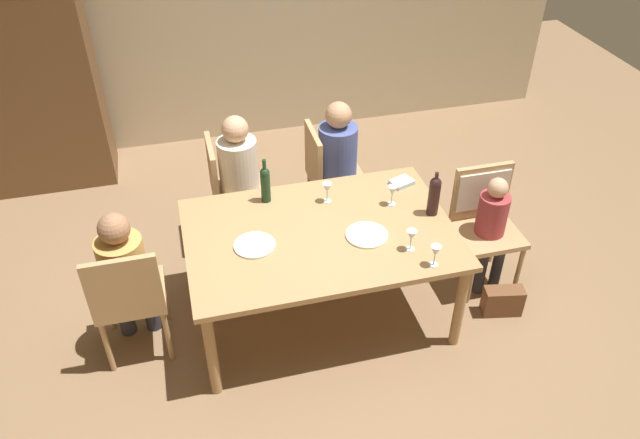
% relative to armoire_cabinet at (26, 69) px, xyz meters
% --- Properties ---
extents(ground_plane, '(10.00, 10.00, 0.00)m').
position_rel_armoire_cabinet_xyz_m(ground_plane, '(1.99, -2.35, -1.10)').
color(ground_plane, '#846647').
extents(rear_room_partition, '(6.40, 0.12, 2.70)m').
position_rel_armoire_cabinet_xyz_m(rear_room_partition, '(1.99, 0.45, 0.25)').
color(rear_room_partition, beige).
rests_on(rear_room_partition, ground_plane).
extents(armoire_cabinet, '(1.18, 0.62, 2.18)m').
position_rel_armoire_cabinet_xyz_m(armoire_cabinet, '(0.00, 0.00, 0.00)').
color(armoire_cabinet, brown).
rests_on(armoire_cabinet, ground_plane).
extents(dining_table, '(1.77, 1.19, 0.73)m').
position_rel_armoire_cabinet_xyz_m(dining_table, '(1.99, -2.35, -0.44)').
color(dining_table, '#A87F51').
rests_on(dining_table, ground_plane).
extents(chair_far_right, '(0.44, 0.44, 0.92)m').
position_rel_armoire_cabinet_xyz_m(chair_far_right, '(2.30, -1.37, -0.56)').
color(chair_far_right, tan).
rests_on(chair_far_right, ground_plane).
extents(chair_far_left, '(0.44, 0.44, 0.92)m').
position_rel_armoire_cabinet_xyz_m(chair_far_left, '(1.50, -1.37, -0.56)').
color(chair_far_left, tan).
rests_on(chair_far_left, ground_plane).
extents(chair_left_end, '(0.44, 0.44, 0.92)m').
position_rel_armoire_cabinet_xyz_m(chair_left_end, '(0.72, -2.43, -0.56)').
color(chair_left_end, tan).
rests_on(chair_left_end, ground_plane).
extents(chair_right_end, '(0.44, 0.46, 0.92)m').
position_rel_armoire_cabinet_xyz_m(chair_right_end, '(3.25, -2.22, -0.50)').
color(chair_right_end, tan).
rests_on(chair_right_end, ground_plane).
extents(person_woman_host, '(0.36, 0.31, 1.14)m').
position_rel_armoire_cabinet_xyz_m(person_woman_host, '(2.41, -1.37, -0.44)').
color(person_woman_host, '#33333D').
rests_on(person_woman_host, ground_plane).
extents(person_man_bearded, '(0.35, 0.30, 1.13)m').
position_rel_armoire_cabinet_xyz_m(person_man_bearded, '(1.61, -1.37, -0.44)').
color(person_man_bearded, '#33333D').
rests_on(person_man_bearded, ground_plane).
extents(person_man_guest, '(0.29, 0.33, 1.10)m').
position_rel_armoire_cabinet_xyz_m(person_man_guest, '(0.72, -2.32, -0.46)').
color(person_man_guest, '#33333D').
rests_on(person_man_guest, ground_plane).
extents(person_child_small, '(0.22, 0.25, 0.94)m').
position_rel_armoire_cabinet_xyz_m(person_child_small, '(3.25, -2.37, -0.54)').
color(person_child_small, '#33333D').
rests_on(person_child_small, ground_plane).
extents(wine_bottle_tall_green, '(0.07, 0.07, 0.34)m').
position_rel_armoire_cabinet_xyz_m(wine_bottle_tall_green, '(1.71, -1.91, -0.22)').
color(wine_bottle_tall_green, '#19381E').
rests_on(wine_bottle_tall_green, dining_table).
extents(wine_bottle_dark_red, '(0.08, 0.08, 0.33)m').
position_rel_armoire_cabinet_xyz_m(wine_bottle_dark_red, '(2.78, -2.34, -0.21)').
color(wine_bottle_dark_red, black).
rests_on(wine_bottle_dark_red, dining_table).
extents(wine_glass_near_left, '(0.07, 0.07, 0.15)m').
position_rel_armoire_cabinet_xyz_m(wine_glass_near_left, '(2.58, -2.84, -0.26)').
color(wine_glass_near_left, silver).
rests_on(wine_glass_near_left, dining_table).
extents(wine_glass_centre, '(0.07, 0.07, 0.15)m').
position_rel_armoire_cabinet_xyz_m(wine_glass_centre, '(2.50, -2.67, -0.26)').
color(wine_glass_centre, silver).
rests_on(wine_glass_centre, dining_table).
extents(wine_glass_near_right, '(0.07, 0.07, 0.15)m').
position_rel_armoire_cabinet_xyz_m(wine_glass_near_right, '(2.12, -2.02, -0.26)').
color(wine_glass_near_right, silver).
rests_on(wine_glass_near_right, dining_table).
extents(wine_glass_far, '(0.07, 0.07, 0.15)m').
position_rel_armoire_cabinet_xyz_m(wine_glass_far, '(2.55, -2.17, -0.26)').
color(wine_glass_far, silver).
rests_on(wine_glass_far, dining_table).
extents(dinner_plate_host, '(0.27, 0.27, 0.01)m').
position_rel_armoire_cabinet_xyz_m(dinner_plate_host, '(1.54, -2.39, -0.36)').
color(dinner_plate_host, silver).
rests_on(dinner_plate_host, dining_table).
extents(dinner_plate_guest_left, '(0.28, 0.28, 0.01)m').
position_rel_armoire_cabinet_xyz_m(dinner_plate_guest_left, '(2.27, -2.47, -0.36)').
color(dinner_plate_guest_left, white).
rests_on(dinner_plate_guest_left, dining_table).
extents(folded_napkin, '(0.19, 0.17, 0.03)m').
position_rel_armoire_cabinet_xyz_m(folded_napkin, '(2.71, -1.95, -0.35)').
color(folded_napkin, '#ADC6D6').
rests_on(folded_napkin, dining_table).
extents(handbag, '(0.30, 0.17, 0.22)m').
position_rel_armoire_cabinet_xyz_m(handbag, '(3.25, -2.70, -0.99)').
color(handbag, brown).
rests_on(handbag, ground_plane).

